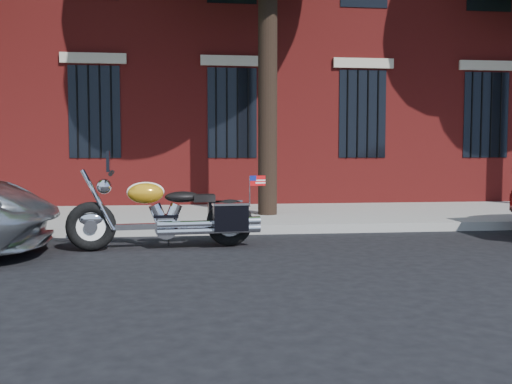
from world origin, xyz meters
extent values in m
plane|color=black|center=(0.00, 0.00, 0.00)|extent=(120.00, 120.00, 0.00)
cube|color=gray|center=(0.00, 1.38, 0.07)|extent=(40.00, 0.16, 0.15)
cube|color=gray|center=(0.00, 3.26, 0.07)|extent=(40.00, 3.60, 0.15)
cube|color=black|center=(0.00, 5.11, 2.20)|extent=(1.10, 0.14, 2.00)
cube|color=#B2A893|center=(0.00, 5.08, 3.35)|extent=(1.40, 0.20, 0.22)
cylinder|color=black|center=(0.00, 5.03, 2.20)|extent=(0.04, 0.04, 2.00)
cylinder|color=black|center=(0.50, 2.90, 2.50)|extent=(0.36, 0.36, 5.00)
torus|color=black|center=(-2.28, 0.02, 0.34)|extent=(0.67, 0.21, 0.66)
torus|color=black|center=(-0.41, 0.20, 0.34)|extent=(0.67, 0.21, 0.66)
cylinder|color=white|center=(-2.28, 0.02, 0.34)|extent=(0.50, 0.11, 0.49)
cylinder|color=white|center=(-0.41, 0.20, 0.34)|extent=(0.50, 0.11, 0.49)
ellipsoid|color=white|center=(-2.28, 0.02, 0.43)|extent=(0.36, 0.16, 0.19)
ellipsoid|color=orange|center=(-0.41, 0.20, 0.45)|extent=(0.36, 0.17, 0.19)
cube|color=white|center=(-1.34, 0.11, 0.32)|extent=(1.48, 0.25, 0.08)
cylinder|color=white|center=(-1.29, 0.11, 0.30)|extent=(0.33, 0.21, 0.32)
cylinder|color=white|center=(-0.79, -0.01, 0.31)|extent=(1.24, 0.21, 0.09)
ellipsoid|color=orange|center=(-1.56, 0.09, 0.77)|extent=(0.51, 0.33, 0.28)
ellipsoid|color=black|center=(-1.07, 0.14, 0.71)|extent=(0.50, 0.33, 0.15)
cube|color=black|center=(-0.46, 0.46, 0.44)|extent=(0.49, 0.20, 0.38)
cube|color=black|center=(-0.41, -0.06, 0.44)|extent=(0.49, 0.20, 0.38)
cylinder|color=white|center=(-2.00, 0.04, 1.05)|extent=(0.11, 0.77, 0.04)
sphere|color=white|center=(-2.10, 0.03, 0.87)|extent=(0.22, 0.22, 0.20)
cube|color=black|center=(-2.04, 0.04, 1.21)|extent=(0.08, 0.40, 0.28)
cube|color=red|center=(-0.05, -0.06, 0.94)|extent=(0.22, 0.04, 0.14)
camera|label=1|loc=(-0.98, -7.74, 1.33)|focal=40.00mm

